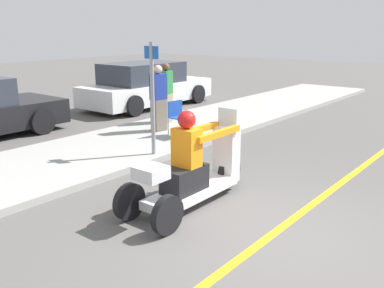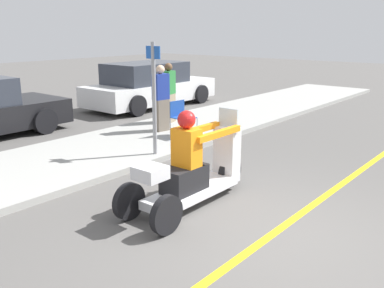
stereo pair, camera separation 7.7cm
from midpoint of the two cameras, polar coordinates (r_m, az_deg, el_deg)
ground_plane at (r=5.63m, az=10.53°, el=-12.14°), size 60.00×60.00×0.00m
lane_stripe at (r=5.78m, az=11.46°, el=-11.41°), size 24.00×0.12×0.01m
sidewalk_strip at (r=8.61m, az=-17.18°, el=-2.41°), size 28.00×2.80×0.12m
motorcycle_trike at (r=6.32m, az=0.48°, el=-3.76°), size 2.45×0.80×1.45m
spectator_mid_group at (r=10.45m, az=-3.96°, el=5.94°), size 0.40×0.27×1.60m
spectator_with_child at (r=11.44m, az=-2.91°, el=6.68°), size 0.42×0.31×1.57m
folding_chair_curbside at (r=9.94m, az=-1.29°, el=3.92°), size 0.51×0.51×0.82m
parked_car_lot_center at (r=14.57m, az=-5.53°, el=7.74°), size 4.74×2.05×1.48m
street_sign at (r=8.39m, az=-4.83°, el=6.59°), size 0.08×0.36×2.20m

